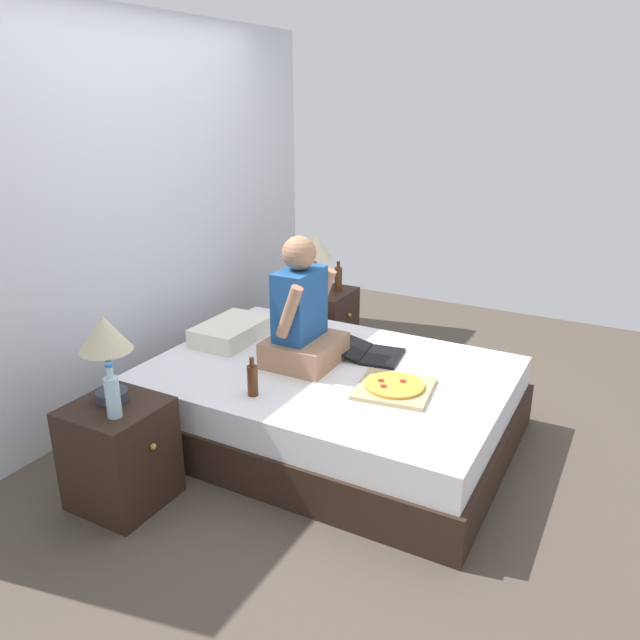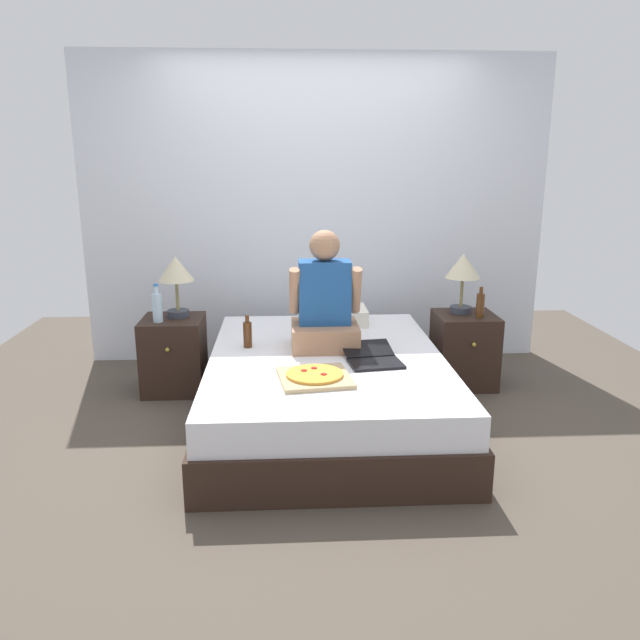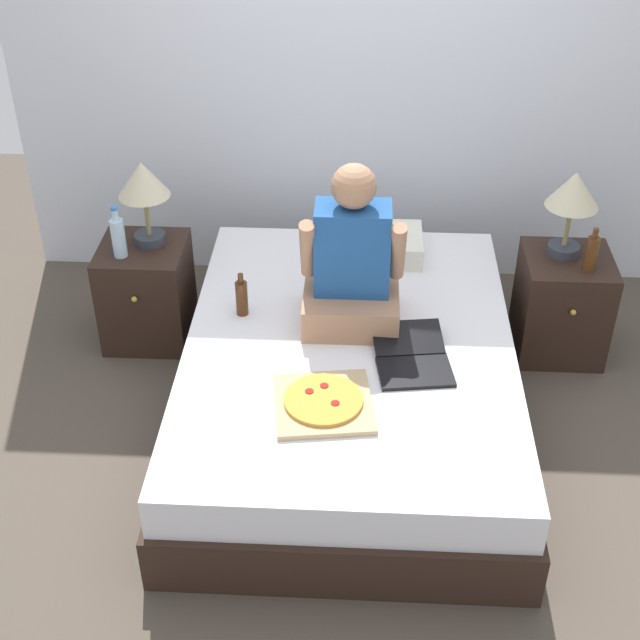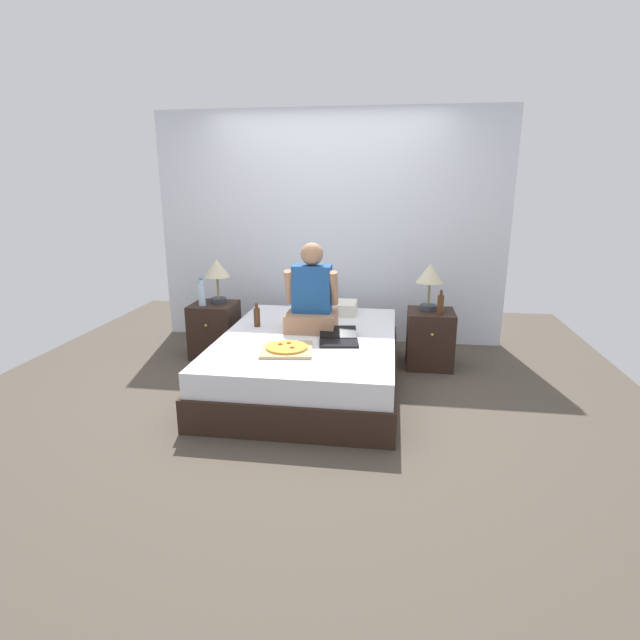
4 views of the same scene
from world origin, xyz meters
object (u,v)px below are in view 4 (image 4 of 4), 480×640
(lamp_on_right_nightstand, at_px, (465,311))
(beer_bottle_on_bed, at_px, (176,318))
(lamp_on_left_nightstand, at_px, (165,237))
(beer_bottle, at_px, (468,364))
(water_bottle, at_px, (142,267))
(pizza_box, at_px, (171,358))
(nightstand_left, at_px, (161,310))
(bed, at_px, (241,389))
(nightstand_right, at_px, (451,405))
(person_seated, at_px, (288,296))
(laptop, at_px, (278,366))

(lamp_on_right_nightstand, distance_m, beer_bottle_on_bed, 1.73)
(lamp_on_left_nightstand, bearing_deg, beer_bottle, -3.73)
(water_bottle, relative_size, pizza_box, 0.66)
(water_bottle, bearing_deg, lamp_on_left_nightstand, 49.40)
(pizza_box, relative_size, beer_bottle_on_bed, 1.91)
(lamp_on_left_nightstand, xyz_separation_m, beer_bottle, (2.30, -0.15, -0.23))
(lamp_on_left_nightstand, bearing_deg, beer_bottle_on_bed, -44.93)
(nightstand_left, bearing_deg, beer_bottle_on_bed, -40.50)
(bed, height_order, nightstand_left, nightstand_left)
(pizza_box, bearing_deg, nightstand_left, 134.95)
(nightstand_left, relative_size, beer_bottle, 2.29)
(nightstand_right, height_order, person_seated, person_seated)
(nightstand_right, xyz_separation_m, pizza_box, (-1.42, -0.85, 0.26))
(nightstand_left, relative_size, nightstand_right, 1.00)
(person_seated, distance_m, pizza_box, 0.80)
(lamp_on_right_nightstand, xyz_separation_m, beer_bottle, (0.10, -0.15, -0.23))
(bed, bearing_deg, laptop, -5.00)
(bed, bearing_deg, lamp_on_right_nightstand, 28.44)
(lamp_on_left_nightstand, xyz_separation_m, nightstand_right, (2.23, -0.05, -0.59))
(beer_bottle, height_order, pizza_box, beer_bottle)
(lamp_on_right_nightstand, height_order, laptop, lamp_on_right_nightstand)
(lamp_on_right_nightstand, bearing_deg, water_bottle, -176.54)
(nightstand_right, height_order, beer_bottle_on_bed, beer_bottle_on_bed)
(water_bottle, height_order, nightstand_right, water_bottle)
(pizza_box, bearing_deg, lamp_on_left_nightstand, 131.92)
(lamp_on_left_nightstand, xyz_separation_m, water_bottle, (-0.12, -0.14, -0.22))
(nightstand_left, bearing_deg, beer_bottle, -2.45)
(water_bottle, xyz_separation_m, beer_bottle, (2.42, -0.01, -0.02))
(lamp_on_right_nightstand, relative_size, person_seated, 0.58)
(person_seated, bearing_deg, water_bottle, 174.77)
(lamp_on_right_nightstand, xyz_separation_m, beer_bottle_on_bed, (-1.61, -0.58, -0.26))
(lamp_on_left_nightstand, distance_m, beer_bottle, 2.31)
(lamp_on_right_nightstand, height_order, beer_bottle_on_bed, lamp_on_right_nightstand)
(nightstand_right, bearing_deg, nightstand_left, 180.00)
(lamp_on_right_nightstand, bearing_deg, person_seated, -165.13)
(laptop, bearing_deg, lamp_on_left_nightstand, 155.59)
(lamp_on_right_nightstand, bearing_deg, nightstand_left, -178.72)
(lamp_on_left_nightstand, height_order, lamp_on_right_nightstand, same)
(water_bottle, height_order, beer_bottle_on_bed, water_bottle)
(lamp_on_right_nightstand, height_order, pizza_box, lamp_on_right_nightstand)
(lamp_on_right_nightstand, height_order, person_seated, person_seated)
(lamp_on_left_nightstand, height_order, beer_bottle, lamp_on_left_nightstand)
(person_seated, relative_size, beer_bottle_on_bed, 3.55)
(bed, xyz_separation_m, person_seated, (0.12, 0.34, 0.54))
(beer_bottle, height_order, beer_bottle_on_bed, beer_bottle)
(water_bottle, relative_size, lamp_on_right_nightstand, 0.61)
(lamp_on_left_nightstand, xyz_separation_m, lamp_on_right_nightstand, (2.20, 0.00, 0.00))
(nightstand_left, distance_m, beer_bottle, 2.37)
(laptop, height_order, pizza_box, laptop)
(lamp_on_right_nightstand, relative_size, laptop, 0.91)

